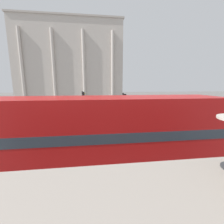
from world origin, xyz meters
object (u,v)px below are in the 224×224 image
(double_decker_bus, at_px, (109,135))
(car_white, at_px, (143,105))
(pedestrian_yellow, at_px, (118,103))
(pedestrian_white, at_px, (117,117))
(pedestrian_grey, at_px, (204,122))
(car_black, at_px, (70,120))
(plaza_building_left, at_px, (71,61))
(pedestrian_black, at_px, (68,102))
(traffic_light_near, at_px, (124,109))
(traffic_light_mid, at_px, (83,102))

(double_decker_bus, height_order, car_white, double_decker_bus)
(pedestrian_yellow, xyz_separation_m, pedestrian_white, (-2.46, -13.89, 0.08))
(double_decker_bus, height_order, pedestrian_yellow, double_decker_bus)
(pedestrian_grey, bearing_deg, pedestrian_yellow, 92.13)
(pedestrian_yellow, bearing_deg, car_black, 92.63)
(plaza_building_left, relative_size, car_white, 8.12)
(plaza_building_left, distance_m, pedestrian_black, 22.01)
(traffic_light_near, bearing_deg, pedestrian_black, 110.81)
(car_black, distance_m, pedestrian_grey, 14.65)
(pedestrian_grey, bearing_deg, double_decker_bus, -165.79)
(traffic_light_mid, relative_size, pedestrian_black, 2.45)
(car_black, relative_size, pedestrian_grey, 2.41)
(pedestrian_black, bearing_deg, pedestrian_white, -157.29)
(double_decker_bus, height_order, traffic_light_mid, double_decker_bus)
(plaza_building_left, height_order, pedestrian_white, plaza_building_left)
(plaza_building_left, bearing_deg, pedestrian_black, -86.35)
(double_decker_bus, bearing_deg, traffic_light_mid, 107.02)
(double_decker_bus, xyz_separation_m, pedestrian_grey, (10.71, 6.61, -1.33))
(traffic_light_near, xyz_separation_m, pedestrian_black, (-8.50, 22.37, -1.73))
(plaza_building_left, xyz_separation_m, pedestrian_yellow, (12.24, -23.22, -11.62))
(plaza_building_left, height_order, traffic_light_near, plaza_building_left)
(traffic_light_mid, bearing_deg, traffic_light_near, -57.07)
(double_decker_bus, bearing_deg, car_black, 116.08)
(traffic_light_mid, distance_m, pedestrian_black, 16.88)
(plaza_building_left, bearing_deg, car_white, -55.39)
(pedestrian_yellow, xyz_separation_m, pedestrian_black, (-11.05, 4.59, -0.04))
(traffic_light_mid, distance_m, car_black, 3.02)
(car_white, height_order, car_black, same)
(traffic_light_mid, relative_size, pedestrian_yellow, 2.37)
(pedestrian_yellow, bearing_deg, plaza_building_left, -28.75)
(traffic_light_near, bearing_deg, car_white, 64.92)
(traffic_light_near, height_order, pedestrian_yellow, traffic_light_near)
(car_white, bearing_deg, traffic_light_mid, 174.90)
(car_white, bearing_deg, pedestrian_grey, -131.44)
(pedestrian_grey, bearing_deg, car_white, 76.83)
(traffic_light_near, xyz_separation_m, pedestrian_white, (0.09, 3.89, -1.61))
(plaza_building_left, bearing_deg, car_black, -83.41)
(double_decker_bus, xyz_separation_m, pedestrian_white, (2.11, 9.94, -1.28))
(traffic_light_near, bearing_deg, pedestrian_white, 88.64)
(double_decker_bus, bearing_deg, plaza_building_left, 107.09)
(traffic_light_mid, distance_m, pedestrian_grey, 13.97)
(pedestrian_white, xyz_separation_m, pedestrian_black, (-8.59, 18.48, -0.11))
(double_decker_bus, xyz_separation_m, pedestrian_black, (-6.48, 28.42, -1.40))
(traffic_light_near, height_order, car_black, traffic_light_near)
(traffic_light_mid, xyz_separation_m, pedestrian_white, (4.09, -2.29, -1.57))
(pedestrian_white, bearing_deg, car_black, -129.63)
(traffic_light_near, height_order, pedestrian_grey, traffic_light_near)
(plaza_building_left, height_order, pedestrian_grey, plaza_building_left)
(car_white, distance_m, pedestrian_black, 17.22)
(car_white, bearing_deg, car_black, 176.33)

